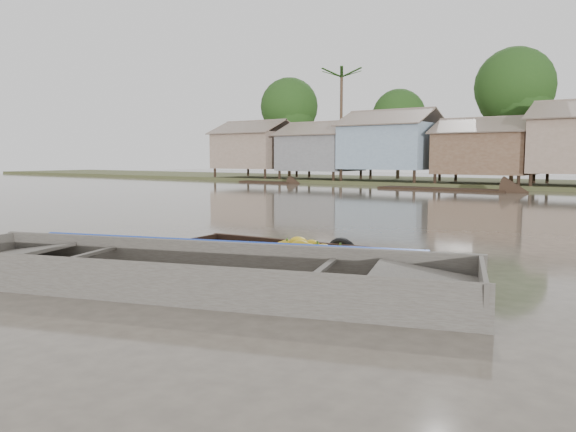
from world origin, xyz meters
The scene contains 3 objects.
ground centered at (0.00, 0.00, 0.00)m, with size 120.00×120.00×0.00m, color #4B433A.
banana_boat centered at (1.56, 0.49, 0.13)m, with size 5.20×1.63×0.70m.
viewer_boat centered at (1.13, -1.94, 0.08)m, with size 8.77×4.81×0.68m.
Camera 1 is at (7.16, -7.86, 1.95)m, focal length 35.00 mm.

